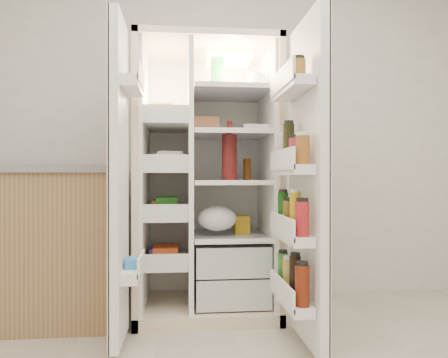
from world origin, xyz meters
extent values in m
cube|color=silver|center=(0.00, 2.00, 1.35)|extent=(4.00, 0.02, 2.70)
cube|color=beige|center=(-0.14, 1.93, 0.90)|extent=(0.92, 0.04, 1.80)
cube|color=beige|center=(-0.58, 1.60, 0.90)|extent=(0.04, 0.70, 1.80)
cube|color=beige|center=(0.30, 1.60, 0.90)|extent=(0.04, 0.70, 1.80)
cube|color=beige|center=(-0.14, 1.60, 1.78)|extent=(0.92, 0.70, 0.04)
cube|color=beige|center=(-0.14, 1.60, 0.04)|extent=(0.92, 0.70, 0.08)
cube|color=white|center=(-0.14, 1.90, 0.92)|extent=(0.84, 0.02, 1.68)
cube|color=white|center=(-0.55, 1.60, 0.92)|extent=(0.02, 0.62, 1.68)
cube|color=white|center=(0.27, 1.60, 0.92)|extent=(0.02, 0.62, 1.68)
cube|color=white|center=(-0.25, 1.60, 0.92)|extent=(0.03, 0.62, 1.68)
cube|color=silver|center=(0.02, 1.58, 0.18)|extent=(0.47, 0.52, 0.19)
cube|color=silver|center=(0.02, 1.58, 0.39)|extent=(0.47, 0.52, 0.19)
cube|color=#FFD18C|center=(0.02, 1.65, 1.72)|extent=(0.30, 0.30, 0.02)
cube|color=silver|center=(-0.40, 1.60, 0.35)|extent=(0.28, 0.58, 0.02)
cube|color=silver|center=(-0.40, 1.60, 0.65)|extent=(0.28, 0.58, 0.02)
cube|color=silver|center=(-0.40, 1.60, 0.95)|extent=(0.28, 0.58, 0.02)
cube|color=silver|center=(-0.40, 1.60, 1.25)|extent=(0.28, 0.58, 0.02)
cube|color=silver|center=(0.02, 1.60, 0.52)|extent=(0.49, 0.58, 0.01)
cube|color=silver|center=(0.02, 1.60, 0.88)|extent=(0.49, 0.58, 0.01)
cube|color=silver|center=(0.02, 1.60, 1.20)|extent=(0.49, 0.58, 0.02)
cube|color=silver|center=(0.02, 1.60, 1.48)|extent=(0.49, 0.58, 0.02)
cube|color=#F75523|center=(-0.40, 1.60, 0.41)|extent=(0.16, 0.20, 0.10)
cube|color=#277A21|center=(-0.40, 1.60, 0.72)|extent=(0.14, 0.18, 0.12)
cube|color=silver|center=(-0.40, 1.60, 0.99)|extent=(0.20, 0.22, 0.07)
cube|color=gold|center=(-0.40, 1.60, 1.33)|extent=(0.15, 0.16, 0.14)
cube|color=#40349E|center=(-0.40, 1.60, 0.40)|extent=(0.18, 0.20, 0.09)
cube|color=#BF5921|center=(-0.40, 1.60, 0.71)|extent=(0.14, 0.18, 0.10)
cube|color=white|center=(-0.40, 1.60, 1.02)|extent=(0.16, 0.16, 0.12)
sphere|color=orange|center=(-0.11, 1.50, 0.12)|extent=(0.07, 0.07, 0.07)
sphere|color=orange|center=(-0.02, 1.54, 0.12)|extent=(0.07, 0.07, 0.07)
sphere|color=orange|center=(0.08, 1.50, 0.12)|extent=(0.07, 0.07, 0.07)
sphere|color=orange|center=(-0.06, 1.64, 0.12)|extent=(0.07, 0.07, 0.07)
sphere|color=orange|center=(0.04, 1.62, 0.12)|extent=(0.07, 0.07, 0.07)
sphere|color=orange|center=(0.14, 1.58, 0.12)|extent=(0.07, 0.07, 0.07)
sphere|color=orange|center=(-0.14, 1.58, 0.12)|extent=(0.07, 0.07, 0.07)
sphere|color=orange|center=(0.10, 1.64, 0.12)|extent=(0.07, 0.07, 0.07)
ellipsoid|color=#3C7226|center=(0.02, 1.60, 0.40)|extent=(0.26, 0.24, 0.11)
cylinder|color=#501111|center=(0.00, 1.45, 1.04)|extent=(0.10, 0.10, 0.30)
cylinder|color=#6A330B|center=(0.14, 1.60, 0.96)|extent=(0.05, 0.05, 0.15)
cube|color=#217C2F|center=(-0.07, 1.57, 1.61)|extent=(0.08, 0.08, 0.24)
cylinder|color=white|center=(0.19, 1.52, 1.54)|extent=(0.12, 0.12, 0.11)
cylinder|color=olive|center=(0.04, 1.65, 1.53)|extent=(0.07, 0.07, 0.09)
cube|color=white|center=(0.20, 1.52, 1.23)|extent=(0.21, 0.09, 0.05)
cube|color=#C37C4E|center=(-0.15, 1.61, 1.26)|extent=(0.18, 0.10, 0.11)
ellipsoid|color=white|center=(-0.08, 1.52, 0.61)|extent=(0.25, 0.23, 0.16)
cube|color=gold|center=(0.10, 1.64, 0.59)|extent=(0.10, 0.12, 0.12)
cube|color=white|center=(-0.64, 1.05, 0.90)|extent=(0.05, 0.40, 1.72)
cube|color=beige|center=(-0.66, 1.05, 0.90)|extent=(0.01, 0.40, 1.72)
cube|color=white|center=(-0.57, 1.05, 0.40)|extent=(0.09, 0.32, 0.06)
cube|color=white|center=(-0.57, 1.05, 1.40)|extent=(0.09, 0.32, 0.06)
cube|color=#338CCC|center=(-0.57, 1.05, 0.43)|extent=(0.07, 0.12, 0.10)
cube|color=white|center=(0.36, 0.96, 0.90)|extent=(0.05, 0.58, 1.72)
cube|color=beige|center=(0.39, 0.96, 0.90)|extent=(0.01, 0.58, 1.72)
cube|color=white|center=(0.28, 0.96, 0.26)|extent=(0.11, 0.50, 0.05)
cube|color=white|center=(0.28, 0.96, 0.60)|extent=(0.11, 0.50, 0.05)
cube|color=white|center=(0.28, 0.96, 0.95)|extent=(0.11, 0.50, 0.05)
cube|color=white|center=(0.28, 0.96, 1.38)|extent=(0.11, 0.50, 0.05)
cylinder|color=maroon|center=(0.28, 0.76, 0.39)|extent=(0.07, 0.07, 0.20)
cylinder|color=black|center=(0.28, 0.89, 0.40)|extent=(0.06, 0.06, 0.22)
cylinder|color=#B6983C|center=(0.28, 1.02, 0.38)|extent=(0.06, 0.06, 0.18)
cylinder|color=#347B29|center=(0.28, 1.15, 0.38)|extent=(0.06, 0.06, 0.19)
cylinder|color=#A91C20|center=(0.28, 0.76, 0.71)|extent=(0.07, 0.07, 0.17)
cylinder|color=gold|center=(0.28, 0.89, 0.73)|extent=(0.06, 0.06, 0.21)
cylinder|color=brown|center=(0.28, 1.02, 0.70)|extent=(0.07, 0.07, 0.16)
cylinder|color=#124C11|center=(0.28, 1.15, 0.72)|extent=(0.06, 0.06, 0.20)
cylinder|color=brown|center=(0.28, 0.76, 1.04)|extent=(0.07, 0.07, 0.14)
cylinder|color=maroon|center=(0.28, 0.89, 1.04)|extent=(0.07, 0.07, 0.14)
cylinder|color=black|center=(0.28, 1.02, 1.09)|extent=(0.06, 0.06, 0.23)
cylinder|color=beige|center=(0.28, 1.15, 1.06)|extent=(0.06, 0.06, 0.18)
cylinder|color=brown|center=(0.28, 0.84, 1.45)|extent=(0.08, 0.08, 0.10)
cube|color=#A07750|center=(-1.38, 1.57, 0.47)|extent=(1.31, 0.68, 0.94)
cube|color=gray|center=(-1.38, 1.57, 0.96)|extent=(1.36, 0.72, 0.04)
camera|label=1|loc=(-0.31, -1.25, 0.91)|focal=34.00mm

